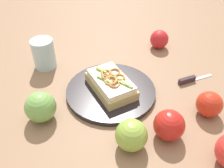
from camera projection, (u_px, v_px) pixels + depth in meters
ground_plane at (112, 93)px, 0.73m from camera, size 2.00×2.00×0.00m
plate at (112, 91)px, 0.72m from camera, size 0.26×0.26×0.01m
sandwich at (112, 83)px, 0.70m from camera, size 0.16×0.18×0.05m
apple_1 at (160, 39)px, 0.91m from camera, size 0.07×0.07×0.07m
apple_2 at (42, 107)px, 0.62m from camera, size 0.08×0.08×0.08m
apple_3 at (211, 104)px, 0.64m from camera, size 0.09×0.09×0.07m
apple_4 at (170, 125)px, 0.58m from camera, size 0.08×0.08×0.08m
apple_5 at (133, 135)px, 0.56m from camera, size 0.08×0.08×0.08m
drinking_glass at (45, 54)px, 0.80m from camera, size 0.07×0.07×0.10m
knife at (191, 79)px, 0.76m from camera, size 0.12×0.06×0.02m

